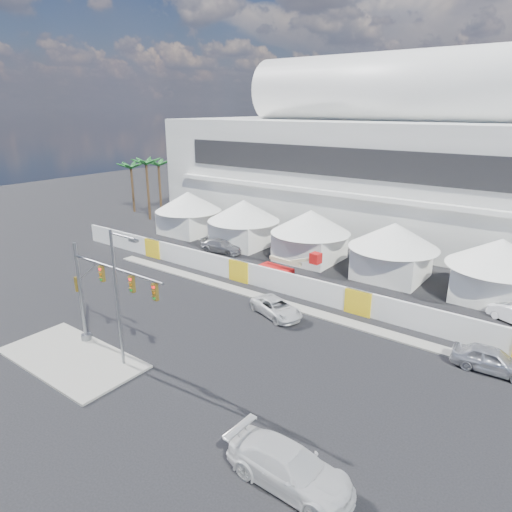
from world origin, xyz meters
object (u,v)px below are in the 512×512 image
Objects in this scene: traffic_mast at (97,294)px; streetlight_median at (119,291)px; boom_lift at (281,269)px; sedan_silver at (492,360)px; pickup_near at (290,467)px; pickup_curb at (276,308)px; lot_car_c at (221,246)px.

streetlight_median reaches higher than traffic_mast.
traffic_mast is 1.30× the size of boom_lift.
sedan_silver is at bearing -11.21° from boom_lift.
streetlight_median reaches higher than pickup_near.
sedan_silver is 23.20m from streetlight_median.
boom_lift is (-4.23, 7.01, 0.25)m from pickup_curb.
traffic_mast is at bearing -91.91° from boom_lift.
lot_car_c is at bearing 110.26° from traffic_mast.
sedan_silver is 0.53× the size of traffic_mast.
lot_car_c is 22.89m from traffic_mast.
pickup_curb is 0.55× the size of streetlight_median.
pickup_near is 16.83m from traffic_mast.
pickup_curb is 8.19m from boom_lift.
lot_car_c is (-14.27, 9.86, 0.05)m from pickup_curb.
streetlight_median reaches higher than lot_car_c.
pickup_curb is at bearing 73.79° from streetlight_median.
traffic_mast is at bearing -165.79° from lot_car_c.
pickup_curb is at bearing -53.98° from boom_lift.
sedan_silver is 0.53× the size of streetlight_median.
sedan_silver is at bearing 35.53° from streetlight_median.
streetlight_median is at bearing 83.56° from pickup_near.
sedan_silver is at bearing 30.75° from traffic_mast.
boom_lift is at bearing 83.20° from traffic_mast.
streetlight_median is 1.30× the size of boom_lift.
streetlight_median reaches higher than pickup_curb.
lot_car_c is at bearing 75.18° from pickup_curb.
lot_car_c is 0.57× the size of traffic_mast.
boom_lift reaches higher than pickup_curb.
pickup_curb is 17.34m from lot_car_c.
boom_lift is at bearing -111.89° from lot_car_c.
lot_car_c is 10.43m from boom_lift.
pickup_near is at bearing -50.53° from boom_lift.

